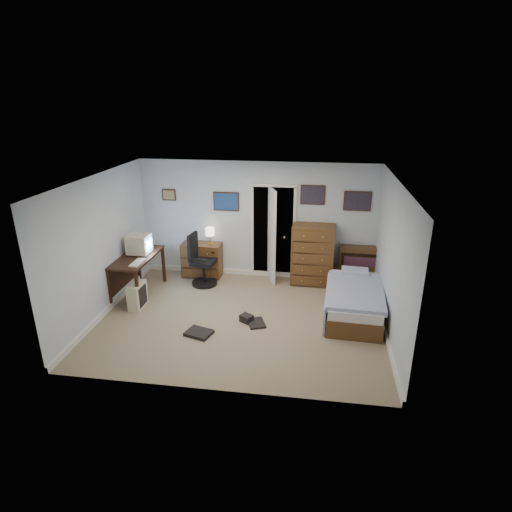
{
  "coord_description": "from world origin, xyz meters",
  "views": [
    {
      "loc": [
        1.25,
        -6.66,
        3.78
      ],
      "look_at": [
        0.23,
        0.3,
        1.1
      ],
      "focal_mm": 30.0,
      "sensor_mm": 36.0,
      "label": 1
    }
  ],
  "objects_px": {
    "computer_desk": "(132,265)",
    "tall_dresser": "(313,255)",
    "office_chair": "(201,265)",
    "bed": "(353,300)",
    "low_dresser": "(202,260)"
  },
  "relations": [
    {
      "from": "computer_desk",
      "to": "tall_dresser",
      "type": "height_order",
      "value": "tall_dresser"
    },
    {
      "from": "tall_dresser",
      "to": "bed",
      "type": "xyz_separation_m",
      "value": [
        0.77,
        -1.31,
        -0.35
      ]
    },
    {
      "from": "bed",
      "to": "tall_dresser",
      "type": "bearing_deg",
      "value": 123.67
    },
    {
      "from": "office_chair",
      "to": "low_dresser",
      "type": "bearing_deg",
      "value": 110.28
    },
    {
      "from": "tall_dresser",
      "to": "bed",
      "type": "height_order",
      "value": "tall_dresser"
    },
    {
      "from": "computer_desk",
      "to": "bed",
      "type": "relative_size",
      "value": 0.75
    },
    {
      "from": "computer_desk",
      "to": "tall_dresser",
      "type": "xyz_separation_m",
      "value": [
        3.51,
        1.04,
        0.01
      ]
    },
    {
      "from": "office_chair",
      "to": "tall_dresser",
      "type": "bearing_deg",
      "value": 17.89
    },
    {
      "from": "computer_desk",
      "to": "office_chair",
      "type": "relative_size",
      "value": 1.28
    },
    {
      "from": "low_dresser",
      "to": "tall_dresser",
      "type": "relative_size",
      "value": 0.66
    },
    {
      "from": "office_chair",
      "to": "tall_dresser",
      "type": "xyz_separation_m",
      "value": [
        2.3,
        0.41,
        0.21
      ]
    },
    {
      "from": "computer_desk",
      "to": "office_chair",
      "type": "xyz_separation_m",
      "value": [
        1.21,
        0.64,
        -0.2
      ]
    },
    {
      "from": "office_chair",
      "to": "bed",
      "type": "bearing_deg",
      "value": -8.53
    },
    {
      "from": "office_chair",
      "to": "low_dresser",
      "type": "xyz_separation_m",
      "value": [
        -0.1,
        0.43,
        -0.05
      ]
    },
    {
      "from": "computer_desk",
      "to": "office_chair",
      "type": "distance_m",
      "value": 1.38
    }
  ]
}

